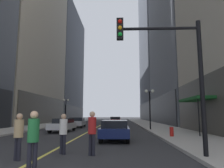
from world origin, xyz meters
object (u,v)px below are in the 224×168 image
Objects in this scene: car_white at (63,125)px; car_silver at (77,122)px; car_red at (115,120)px; pedestrian_in_tan_trench at (19,133)px; traffic_light_near_right at (174,63)px; pedestrian_in_red_jacket at (92,129)px; fire_hydrant_right at (172,133)px; pedestrian_in_green_parka at (33,136)px; car_navy at (115,129)px; street_lamp_left_far at (66,106)px; pedestrian_in_white_shirt at (63,130)px; street_lamp_right_mid at (150,100)px.

car_silver is (-0.14, 7.51, 0.00)m from car_white.
car_red is 30.13m from pedestrian_in_tan_trench.
traffic_light_near_right is (3.02, -29.67, 3.02)m from car_red.
traffic_light_near_right reaches higher than car_red.
fire_hydrant_right is at bearing 53.62° from pedestrian_in_red_jacket.
pedestrian_in_green_parka is 3.00m from pedestrian_in_red_jacket.
car_navy is 1.02× the size of car_red.
car_silver is at bearing 98.23° from pedestrian_in_green_parka.
street_lamp_left_far is (-3.89, 15.94, 2.54)m from car_white.
pedestrian_in_tan_trench is at bearing -134.34° from fire_hydrant_right.
car_white is 0.96× the size of car_silver.
street_lamp_left_far reaches higher than pedestrian_in_white_shirt.
car_white is 15.01m from pedestrian_in_green_parka.
car_red is at bearing 91.23° from car_navy.
street_lamp_right_mid reaches higher than fire_hydrant_right.
street_lamp_left_far is (-6.95, 30.63, 2.20)m from pedestrian_in_green_parka.
car_white is at bearing 128.40° from car_navy.
pedestrian_in_white_shirt reaches higher than car_silver.
car_navy is 24.63m from street_lamp_left_far.
street_lamp_left_far is (-9.24, 22.69, 2.54)m from car_navy.
traffic_light_near_right is (3.35, -0.75, 2.67)m from pedestrian_in_red_jacket.
pedestrian_in_white_shirt is at bearing -93.28° from car_red.
pedestrian_in_green_parka is at bearing -109.39° from street_lamp_right_mid.
pedestrian_in_green_parka is at bearing -52.29° from pedestrian_in_tan_trench.
pedestrian_in_white_shirt is 28.70m from street_lamp_left_far.
car_red is 2.41× the size of pedestrian_in_red_jacket.
pedestrian_in_white_shirt reaches higher than car_white.
pedestrian_in_red_jacket is (2.65, 1.07, 0.06)m from pedestrian_in_tan_trench.
pedestrian_in_green_parka is 1.05× the size of pedestrian_in_white_shirt.
pedestrian_in_white_shirt is 0.39× the size of street_lamp_left_far.
pedestrian_in_tan_trench is (-2.98, -29.98, 0.30)m from car_red.
car_silver is at bearing 99.84° from pedestrian_in_white_shirt.
pedestrian_in_tan_trench is at bearing 127.71° from pedestrian_in_green_parka.
pedestrian_in_red_jacket is at bearing -76.62° from car_silver.
car_navy is at bearing -68.93° from car_silver.
car_silver is 2.75× the size of pedestrian_in_white_shirt.
pedestrian_in_green_parka is 31.49m from street_lamp_left_far.
car_navy is 0.95× the size of car_silver.
pedestrian_in_green_parka is (3.06, -14.69, 0.34)m from car_white.
pedestrian_in_white_shirt is 15.01m from street_lamp_right_mid.
pedestrian_in_red_jacket is 2.29× the size of fire_hydrant_right.
car_red is 0.99× the size of street_lamp_right_mid.
car_silver is at bearing -118.07° from car_red.
traffic_light_near_right is at bearing -12.65° from pedestrian_in_red_jacket.
car_white is 5.67× the size of fire_hydrant_right.
traffic_light_near_right is (4.80, 1.87, 2.68)m from pedestrian_in_green_parka.
pedestrian_in_tan_trench is 29.72m from street_lamp_left_far.
pedestrian_in_white_shirt is (3.20, -11.78, 0.29)m from car_white.
car_red is 28.92m from pedestrian_in_red_jacket.
street_lamp_right_mid reaches higher than car_white.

